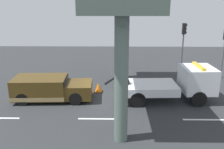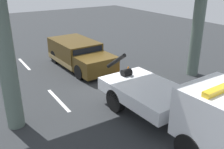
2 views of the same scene
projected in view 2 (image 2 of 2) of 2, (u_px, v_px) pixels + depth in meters
The scene contains 6 objects.
ground_plane at pixel (110, 87), 13.28m from camera, with size 60.00×40.00×0.10m, color #2D3033.
lane_stripe_west at pixel (24, 64), 16.52m from camera, with size 2.60×0.16×0.01m, color silver.
lane_stripe_mid at pixel (58, 100), 11.83m from camera, with size 2.60×0.16×0.01m, color silver.
tow_truck_white at pixel (184, 104), 9.00m from camera, with size 7.30×2.64×2.46m.
towed_van_green at pixel (79, 55), 15.83m from camera, with size 5.28×2.41×1.58m.
traffic_cone_orange at pixel (128, 72), 14.21m from camera, with size 0.62×0.62×0.73m.
Camera 2 is at (10.23, -6.41, 5.53)m, focal length 40.52 mm.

